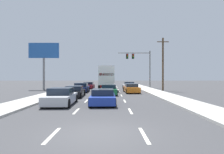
# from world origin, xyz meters

# --- Properties ---
(ground_plane) EXTENTS (140.00, 140.00, 0.00)m
(ground_plane) POSITION_xyz_m (0.00, 25.00, 0.00)
(ground_plane) COLOR #3D3D3F
(sidewalk_right) EXTENTS (2.58, 80.00, 0.14)m
(sidewalk_right) POSITION_xyz_m (6.54, 20.00, 0.07)
(sidewalk_right) COLOR #B2AFA8
(sidewalk_right) RESTS_ON ground_plane
(sidewalk_left) EXTENTS (2.58, 80.00, 0.14)m
(sidewalk_left) POSITION_xyz_m (-6.54, 20.00, 0.07)
(sidewalk_left) COLOR #B2AFA8
(sidewalk_left) RESTS_ON ground_plane
(lane_markings) EXTENTS (3.54, 62.00, 0.01)m
(lane_markings) POSITION_xyz_m (0.00, 24.74, 0.00)
(lane_markings) COLOR silver
(lane_markings) RESTS_ON ground_plane
(car_maroon) EXTENTS (1.92, 4.46, 1.19)m
(car_maroon) POSITION_xyz_m (-3.54, 27.74, 0.55)
(car_maroon) COLOR maroon
(car_maroon) RESTS_ON ground_plane
(car_navy) EXTENTS (2.03, 4.22, 1.29)m
(car_navy) POSITION_xyz_m (-3.60, 19.61, 0.59)
(car_navy) COLOR #141E4C
(car_navy) RESTS_ON ground_plane
(car_black) EXTENTS (2.05, 4.66, 1.16)m
(car_black) POSITION_xyz_m (-3.46, 13.56, 0.53)
(car_black) COLOR black
(car_black) RESTS_ON ground_plane
(car_silver) EXTENTS (2.04, 4.37, 1.31)m
(car_silver) POSITION_xyz_m (-3.38, 7.56, 0.59)
(car_silver) COLOR #B7BABF
(car_silver) RESTS_ON ground_plane
(box_truck) EXTENTS (2.62, 7.82, 3.75)m
(box_truck) POSITION_xyz_m (-0.21, 23.73, 2.11)
(box_truck) COLOR white
(box_truck) RESTS_ON ground_plane
(car_green) EXTENTS (2.00, 4.16, 1.21)m
(car_green) POSITION_xyz_m (0.23, 15.73, 0.57)
(car_green) COLOR #196B38
(car_green) RESTS_ON ground_plane
(car_blue) EXTENTS (2.02, 4.38, 1.19)m
(car_blue) POSITION_xyz_m (-0.15, 7.86, 0.55)
(car_blue) COLOR #1E389E
(car_blue) RESTS_ON ground_plane
(car_white) EXTENTS (1.98, 4.15, 1.27)m
(car_white) POSITION_xyz_m (3.58, 25.94, 0.58)
(car_white) COLOR white
(car_white) RESTS_ON ground_plane
(car_orange) EXTENTS (1.98, 4.67, 1.21)m
(car_orange) POSITION_xyz_m (3.25, 18.75, 0.56)
(car_orange) COLOR orange
(car_orange) RESTS_ON ground_plane
(traffic_signal_mast) EXTENTS (6.23, 0.69, 7.13)m
(traffic_signal_mast) POSITION_xyz_m (5.54, 29.82, 5.34)
(traffic_signal_mast) COLOR #595B56
(traffic_signal_mast) RESTS_ON ground_plane
(utility_pole_mid) EXTENTS (1.80, 0.28, 8.14)m
(utility_pole_mid) POSITION_xyz_m (8.54, 22.49, 4.21)
(utility_pole_mid) COLOR brown
(utility_pole_mid) RESTS_ON ground_plane
(roadside_billboard) EXTENTS (5.08, 0.36, 7.84)m
(roadside_billboard) POSITION_xyz_m (-10.80, 25.32, 5.74)
(roadside_billboard) COLOR slate
(roadside_billboard) RESTS_ON ground_plane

